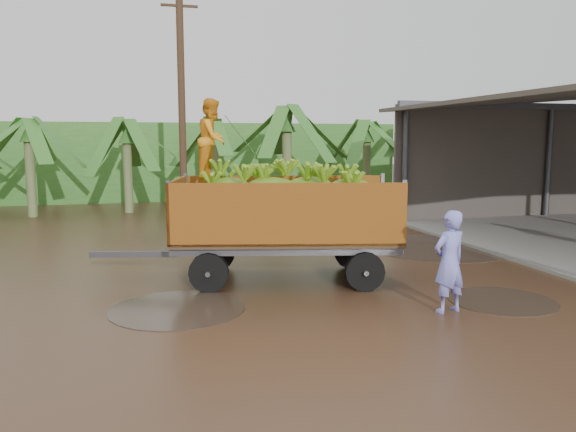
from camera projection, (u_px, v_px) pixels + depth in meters
name	position (u px, v px, depth m)	size (l,w,h in m)	color
ground	(300.00, 269.00, 12.35)	(100.00, 100.00, 0.00)	black
hedge_north	(169.00, 161.00, 26.93)	(22.00, 3.00, 3.60)	#2D661E
banana_trailer	(284.00, 214.00, 11.26)	(6.23, 3.08, 3.62)	#B8691A
man_blue	(449.00, 262.00, 9.14)	(0.62, 0.41, 1.69)	#7B7FE1
utility_pole	(182.00, 106.00, 18.75)	(1.20, 0.24, 7.75)	#47301E
banana_plants	(114.00, 168.00, 17.97)	(24.94, 20.70, 4.29)	#2D661E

